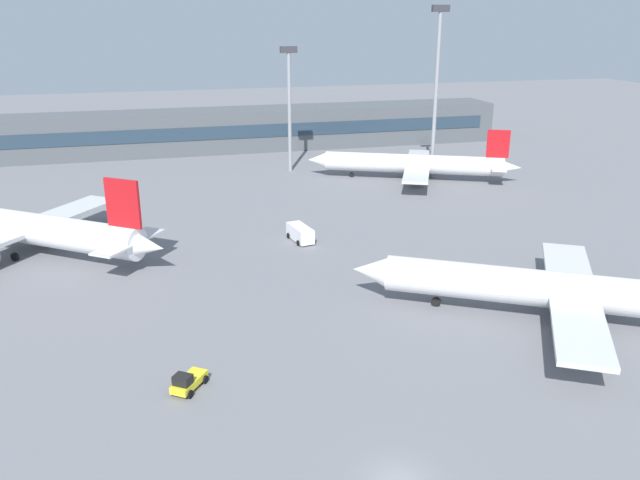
# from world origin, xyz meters

# --- Properties ---
(ground_plane) EXTENTS (400.00, 400.00, 0.00)m
(ground_plane) POSITION_xyz_m (0.00, 40.00, 0.00)
(ground_plane) COLOR slate
(terminal_building) EXTENTS (132.92, 12.13, 9.00)m
(terminal_building) POSITION_xyz_m (0.00, 114.19, 4.50)
(terminal_building) COLOR #4C5156
(terminal_building) RESTS_ON ground_plane
(airplane_near) EXTENTS (38.01, 27.70, 10.50)m
(airplane_near) POSITION_xyz_m (24.28, 18.42, 3.20)
(airplane_near) COLOR silver
(airplane_near) RESTS_ON ground_plane
(airplane_mid) EXTENTS (38.39, 31.17, 11.29)m
(airplane_mid) POSITION_xyz_m (-31.67, 54.17, 3.44)
(airplane_mid) COLOR white
(airplane_mid) RESTS_ON ground_plane
(airplane_far) EXTENTS (36.69, 26.47, 9.70)m
(airplane_far) POSITION_xyz_m (32.79, 77.16, 2.96)
(airplane_far) COLOR silver
(airplane_far) RESTS_ON ground_plane
(baggage_tug_yellow) EXTENTS (3.32, 3.80, 1.75)m
(baggage_tug_yellow) POSITION_xyz_m (-12.66, 14.82, 0.80)
(baggage_tug_yellow) COLOR yellow
(baggage_tug_yellow) RESTS_ON ground_plane
(service_van_white) EXTENTS (3.03, 5.48, 2.08)m
(service_van_white) POSITION_xyz_m (4.84, 48.70, 1.11)
(service_van_white) COLOR white
(service_van_white) RESTS_ON ground_plane
(floodlight_tower_west) EXTENTS (3.20, 0.80, 30.74)m
(floodlight_tower_west) POSITION_xyz_m (37.49, 78.50, 17.46)
(floodlight_tower_west) COLOR gray
(floodlight_tower_west) RESTS_ON ground_plane
(floodlight_tower_east) EXTENTS (3.20, 0.80, 23.56)m
(floodlight_tower_east) POSITION_xyz_m (12.59, 89.86, 13.76)
(floodlight_tower_east) COLOR gray
(floodlight_tower_east) RESTS_ON ground_plane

